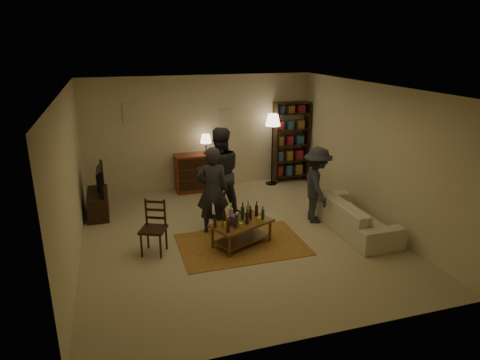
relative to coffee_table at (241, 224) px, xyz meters
name	(u,v)px	position (x,y,z in m)	size (l,w,h in m)	color
floor	(237,236)	(0.03, 0.36, -0.39)	(6.00, 6.00, 0.00)	#C6B793
room_shell	(173,115)	(-0.62, 3.34, 1.42)	(6.00, 6.00, 6.00)	beige
rug	(242,244)	(0.01, 0.00, -0.39)	(2.20, 1.50, 0.01)	brown
coffee_table	(241,224)	(0.00, 0.00, 0.00)	(1.21, 0.96, 0.78)	brown
dining_chair	(154,225)	(-1.48, 0.19, 0.10)	(0.54, 0.54, 0.94)	black
tv_stand	(98,198)	(-2.41, 2.16, -0.01)	(0.40, 1.00, 1.06)	black
dresser	(197,172)	(-0.16, 3.07, 0.08)	(1.00, 0.50, 1.36)	maroon
bookshelf	(291,141)	(2.28, 3.14, 0.64)	(0.90, 0.34, 2.02)	black
floor_lamp	(273,125)	(1.73, 3.01, 1.11)	(0.36, 0.36, 1.77)	black
sofa	(354,215)	(2.23, -0.04, -0.09)	(2.08, 0.81, 0.61)	beige
person_left	(212,190)	(-0.34, 0.68, 0.43)	(0.60, 0.40, 1.65)	#27262D
person_right	(219,173)	(-0.04, 1.35, 0.54)	(0.90, 0.70, 1.86)	#2B2932
person_by_sofa	(317,185)	(1.73, 0.58, 0.37)	(0.98, 0.56, 1.52)	#2A2A32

